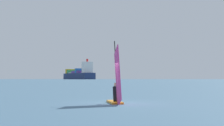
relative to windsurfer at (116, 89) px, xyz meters
name	(u,v)px	position (x,y,z in m)	size (l,w,h in m)	color
ground_plane	(116,103)	(0.06, 0.29, -0.91)	(4000.00, 4000.00, 0.00)	#476B84
windsurfer	(116,89)	(0.00, 0.00, 0.00)	(0.77, 3.75, 4.08)	orange
cargo_ship	(79,75)	(42.30, 715.82, 9.35)	(62.82, 143.57, 42.46)	navy
distant_headland	(33,74)	(-96.09, 1265.26, 16.89)	(700.31, 383.53, 35.59)	#4C564C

